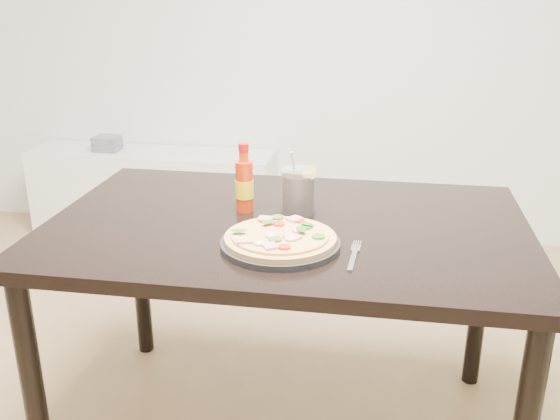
% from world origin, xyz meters
% --- Properties ---
extents(dining_table, '(1.40, 0.90, 0.75)m').
position_xyz_m(dining_table, '(0.24, 0.47, 0.67)').
color(dining_table, black).
rests_on(dining_table, ground).
extents(plate, '(0.32, 0.32, 0.02)m').
position_xyz_m(plate, '(0.25, 0.29, 0.76)').
color(plate, black).
rests_on(plate, dining_table).
extents(pizza, '(0.30, 0.30, 0.03)m').
position_xyz_m(pizza, '(0.25, 0.29, 0.78)').
color(pizza, tan).
rests_on(pizza, plate).
extents(hot_sauce_bottle, '(0.06, 0.06, 0.21)m').
position_xyz_m(hot_sauce_bottle, '(0.10, 0.55, 0.83)').
color(hot_sauce_bottle, red).
rests_on(hot_sauce_bottle, dining_table).
extents(cola_cup, '(0.11, 0.11, 0.20)m').
position_xyz_m(cola_cup, '(0.26, 0.55, 0.82)').
color(cola_cup, black).
rests_on(cola_cup, dining_table).
extents(fork, '(0.03, 0.19, 0.00)m').
position_xyz_m(fork, '(0.45, 0.27, 0.75)').
color(fork, silver).
rests_on(fork, dining_table).
extents(media_console, '(1.40, 0.34, 0.50)m').
position_xyz_m(media_console, '(-0.80, 2.07, 0.25)').
color(media_console, white).
rests_on(media_console, ground).
extents(cd_stack, '(0.14, 0.12, 0.08)m').
position_xyz_m(cd_stack, '(-1.05, 2.05, 0.54)').
color(cd_stack, slate).
rests_on(cd_stack, media_console).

